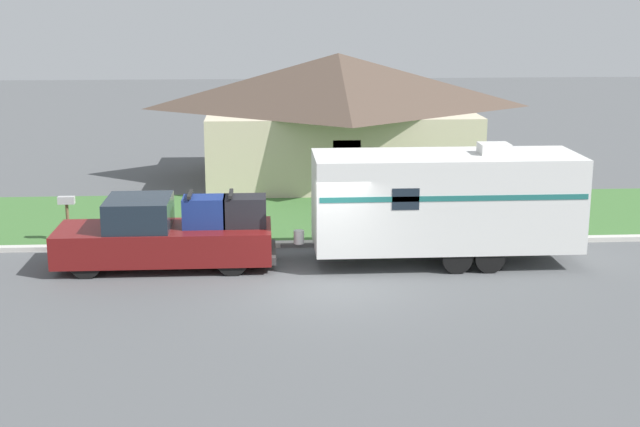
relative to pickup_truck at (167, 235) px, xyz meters
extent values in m
plane|color=#515456|center=(4.05, -1.95, -0.88)|extent=(120.00, 120.00, 0.00)
cube|color=beige|center=(4.05, 1.80, -0.81)|extent=(80.00, 0.30, 0.14)
cube|color=#3D6B33|center=(4.05, 5.45, -0.86)|extent=(80.00, 7.00, 0.03)
cube|color=beige|center=(5.58, 11.96, 0.53)|extent=(10.11, 7.58, 2.81)
pyramid|color=#4C3D33|center=(5.58, 11.96, 3.00)|extent=(10.91, 8.19, 2.13)
cube|color=#4C3828|center=(5.58, 8.20, 0.17)|extent=(1.00, 0.06, 2.10)
cylinder|color=black|center=(-2.00, -0.86, -0.45)|extent=(0.85, 0.28, 0.85)
cylinder|color=black|center=(-2.00, 0.86, -0.45)|extent=(0.85, 0.28, 0.85)
cylinder|color=black|center=(1.75, -0.86, -0.45)|extent=(0.85, 0.28, 0.85)
cylinder|color=black|center=(1.75, 0.86, -0.45)|extent=(0.85, 0.28, 0.85)
cube|color=maroon|center=(-1.29, 0.00, -0.21)|extent=(3.23, 2.07, 0.86)
cube|color=#19232D|center=(-0.71, 0.00, 0.62)|extent=(1.68, 1.91, 0.79)
cube|color=maroon|center=(1.55, 0.00, -0.21)|extent=(2.45, 2.07, 0.86)
cube|color=#333333|center=(2.83, 0.00, -0.52)|extent=(0.12, 1.87, 0.20)
cube|color=navy|center=(1.01, 0.00, 0.62)|extent=(1.12, 0.87, 0.80)
cube|color=black|center=(0.65, 0.00, 1.10)|extent=(0.10, 0.96, 0.08)
cube|color=black|center=(2.09, 0.00, 0.62)|extent=(1.12, 0.87, 0.80)
cube|color=black|center=(1.73, 0.00, 1.10)|extent=(0.10, 0.96, 0.08)
cylinder|color=black|center=(7.60, -1.08, -0.49)|extent=(0.78, 0.22, 0.78)
cylinder|color=black|center=(7.60, 1.08, -0.49)|extent=(0.78, 0.22, 0.78)
cylinder|color=black|center=(8.47, -1.08, -0.49)|extent=(0.78, 0.22, 0.78)
cylinder|color=black|center=(8.47, 1.08, -0.49)|extent=(0.78, 0.22, 0.78)
cube|color=silver|center=(7.47, 0.00, 0.85)|extent=(7.08, 2.44, 2.49)
cube|color=#1E6660|center=(7.47, -1.23, 1.16)|extent=(6.94, 0.01, 0.14)
cube|color=#383838|center=(3.47, 0.00, -0.35)|extent=(0.90, 0.12, 0.10)
cylinder|color=silver|center=(3.52, 0.00, -0.12)|extent=(0.28, 0.28, 0.36)
cube|color=silver|center=(8.74, 0.00, 2.23)|extent=(0.80, 0.68, 0.28)
cube|color=#19232D|center=(6.19, -1.23, 1.16)|extent=(0.70, 0.01, 0.56)
cylinder|color=brown|center=(-3.15, 2.61, -0.29)|extent=(0.09, 0.09, 1.18)
cube|color=#B2B2B2|center=(-3.15, 2.61, 0.41)|extent=(0.48, 0.20, 0.22)
camera|label=1|loc=(2.58, -23.10, 6.09)|focal=50.00mm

